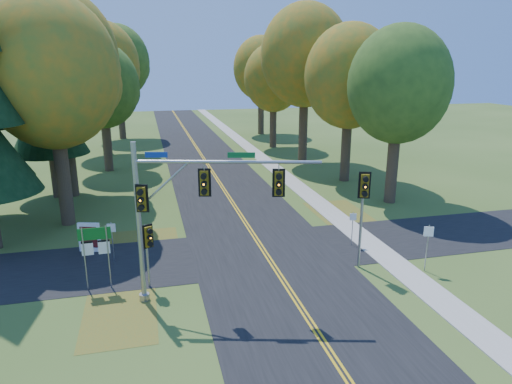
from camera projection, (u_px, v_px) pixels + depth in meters
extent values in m
plane|color=#39521D|center=(274.00, 266.00, 23.48)|extent=(160.00, 160.00, 0.00)
cube|color=black|center=(274.00, 266.00, 23.48)|extent=(8.00, 160.00, 0.02)
cube|color=black|center=(264.00, 251.00, 25.35)|extent=(60.00, 6.00, 0.02)
cube|color=gold|center=(272.00, 266.00, 23.45)|extent=(0.10, 160.00, 0.01)
cube|color=gold|center=(275.00, 265.00, 23.50)|extent=(0.10, 160.00, 0.01)
cube|color=#9E998E|center=(383.00, 254.00, 24.89)|extent=(1.60, 160.00, 0.06)
cube|color=brown|center=(144.00, 248.00, 25.74)|extent=(4.00, 6.00, 0.00)
cube|color=brown|center=(347.00, 218.00, 30.63)|extent=(3.50, 8.00, 0.00)
cube|color=brown|center=(120.00, 314.00, 18.97)|extent=(3.00, 5.00, 0.00)
cylinder|color=#38281C|center=(63.00, 173.00, 28.69)|extent=(0.86, 0.86, 6.75)
ellipsoid|color=#B36C17|center=(51.00, 72.00, 26.99)|extent=(8.00, 8.00, 9.20)
sphere|color=#B36C17|center=(83.00, 85.00, 28.70)|extent=(4.80, 4.80, 4.80)
sphere|color=#B36C17|center=(20.00, 58.00, 25.71)|extent=(4.40, 4.40, 4.40)
cylinder|color=#38281C|center=(393.00, 162.00, 33.39)|extent=(0.83, 0.83, 6.08)
ellipsoid|color=#486E22|center=(399.00, 85.00, 31.86)|extent=(7.20, 7.20, 8.28)
sphere|color=#486E22|center=(408.00, 94.00, 33.40)|extent=(4.32, 4.32, 4.32)
sphere|color=#486E22|center=(389.00, 74.00, 30.70)|extent=(3.96, 3.96, 3.96)
cylinder|color=#38281C|center=(68.00, 149.00, 34.91)|extent=(0.89, 0.89, 7.42)
ellipsoid|color=#B36C17|center=(58.00, 57.00, 33.06)|extent=(8.60, 8.60, 9.89)
sphere|color=#B36C17|center=(86.00, 69.00, 34.89)|extent=(5.16, 5.16, 5.16)
sphere|color=#B36C17|center=(31.00, 44.00, 31.67)|extent=(4.73, 4.73, 4.73)
cylinder|color=#38281C|center=(346.00, 145.00, 39.57)|extent=(0.84, 0.84, 6.30)
ellipsoid|color=#B36C17|center=(350.00, 76.00, 37.98)|extent=(7.60, 7.60, 8.74)
sphere|color=#B36C17|center=(360.00, 85.00, 39.60)|extent=(4.56, 4.56, 4.56)
sphere|color=#B36C17|center=(339.00, 67.00, 36.75)|extent=(4.18, 4.18, 4.18)
cylinder|color=#38281C|center=(107.00, 142.00, 43.32)|extent=(0.81, 0.81, 5.62)
ellipsoid|color=#486E22|center=(102.00, 86.00, 41.89)|extent=(6.80, 6.80, 7.82)
sphere|color=#486E22|center=(118.00, 92.00, 43.34)|extent=(4.08, 4.08, 4.08)
sphere|color=#486E22|center=(87.00, 79.00, 40.79)|extent=(3.74, 3.74, 3.74)
cylinder|color=#38281C|center=(303.00, 126.00, 46.70)|extent=(0.90, 0.90, 7.65)
ellipsoid|color=#B36C17|center=(305.00, 55.00, 44.80)|extent=(8.80, 8.80, 10.12)
sphere|color=#B36C17|center=(317.00, 65.00, 46.68)|extent=(5.28, 5.28, 5.28)
sphere|color=#B36C17|center=(293.00, 46.00, 43.39)|extent=(4.84, 4.84, 4.84)
cylinder|color=#38281C|center=(106.00, 123.00, 51.12)|extent=(0.87, 0.87, 6.98)
ellipsoid|color=#B36C17|center=(101.00, 64.00, 49.37)|extent=(8.20, 8.20, 9.43)
sphere|color=#B36C17|center=(118.00, 72.00, 51.12)|extent=(4.92, 4.92, 4.92)
sphere|color=#B36C17|center=(85.00, 56.00, 48.05)|extent=(4.51, 4.51, 4.51)
cylinder|color=#38281C|center=(273.00, 123.00, 55.41)|extent=(0.82, 0.82, 5.85)
ellipsoid|color=#B36C17|center=(274.00, 78.00, 53.93)|extent=(7.00, 7.00, 8.05)
sphere|color=#B36C17|center=(282.00, 83.00, 55.42)|extent=(4.20, 4.20, 4.20)
sphere|color=#B36C17|center=(265.00, 72.00, 52.80)|extent=(3.85, 3.85, 3.85)
cylinder|color=#38281C|center=(121.00, 112.00, 61.54)|extent=(0.88, 0.88, 7.20)
ellipsoid|color=#486E22|center=(117.00, 62.00, 59.74)|extent=(8.40, 8.40, 9.66)
sphere|color=#486E22|center=(131.00, 68.00, 61.53)|extent=(5.04, 5.04, 5.04)
sphere|color=#486E22|center=(104.00, 55.00, 58.39)|extent=(4.62, 4.62, 4.62)
cylinder|color=#38281C|center=(261.00, 111.00, 65.58)|extent=(0.85, 0.85, 6.53)
ellipsoid|color=#B36C17|center=(261.00, 68.00, 63.93)|extent=(7.80, 7.80, 8.97)
sphere|color=#B36C17|center=(270.00, 74.00, 65.60)|extent=(4.68, 4.68, 4.68)
sphere|color=#B36C17|center=(253.00, 62.00, 62.68)|extent=(4.29, 4.29, 4.29)
cylinder|color=#38281C|center=(54.00, 176.00, 35.00)|extent=(0.50, 0.50, 3.42)
cone|color=black|center=(47.00, 118.00, 33.78)|extent=(5.60, 5.60, 5.45)
cone|color=black|center=(40.00, 63.00, 32.71)|extent=(4.57, 4.57, 5.45)
cone|color=black|center=(33.00, 5.00, 31.63)|extent=(3.55, 3.55, 5.45)
cylinder|color=#909298|center=(139.00, 225.00, 19.17)|extent=(0.22, 0.22, 7.06)
cylinder|color=#909298|center=(144.00, 297.00, 20.10)|extent=(0.44, 0.44, 0.30)
cylinder|color=#909298|center=(228.00, 162.00, 18.35)|extent=(7.35, 2.06, 0.14)
cylinder|color=#909298|center=(163.00, 186.00, 18.68)|extent=(2.23, 0.67, 2.08)
cylinder|color=#909298|center=(204.00, 166.00, 18.42)|extent=(0.04, 0.04, 0.36)
cube|color=#72590C|center=(205.00, 183.00, 18.61)|extent=(0.41, 0.38, 1.01)
cube|color=black|center=(205.00, 183.00, 18.61)|extent=(0.51, 0.16, 1.19)
sphere|color=orange|center=(204.00, 184.00, 18.38)|extent=(0.18, 0.18, 0.18)
cylinder|color=black|center=(204.00, 176.00, 18.29)|extent=(0.28, 0.22, 0.24)
cylinder|color=black|center=(204.00, 184.00, 18.38)|extent=(0.28, 0.22, 0.24)
cylinder|color=black|center=(204.00, 192.00, 18.47)|extent=(0.28, 0.22, 0.24)
cylinder|color=#909298|center=(279.00, 166.00, 18.36)|extent=(0.04, 0.04, 0.36)
cube|color=#72590C|center=(279.00, 183.00, 18.55)|extent=(0.41, 0.38, 1.01)
cube|color=black|center=(279.00, 183.00, 18.55)|extent=(0.51, 0.16, 1.19)
sphere|color=orange|center=(279.00, 184.00, 18.33)|extent=(0.18, 0.18, 0.18)
cylinder|color=black|center=(279.00, 177.00, 18.24)|extent=(0.28, 0.22, 0.24)
cylinder|color=black|center=(279.00, 184.00, 18.33)|extent=(0.28, 0.22, 0.24)
cylinder|color=black|center=(279.00, 192.00, 18.42)|extent=(0.28, 0.22, 0.24)
cube|color=#72590C|center=(142.00, 198.00, 18.68)|extent=(0.41, 0.38, 1.01)
cube|color=black|center=(142.00, 198.00, 18.68)|extent=(0.51, 0.16, 1.19)
sphere|color=orange|center=(141.00, 200.00, 18.46)|extent=(0.18, 0.18, 0.18)
cylinder|color=black|center=(140.00, 192.00, 18.37)|extent=(0.28, 0.22, 0.24)
cylinder|color=black|center=(141.00, 200.00, 18.46)|extent=(0.28, 0.22, 0.24)
cylinder|color=black|center=(141.00, 208.00, 18.55)|extent=(0.28, 0.22, 0.24)
cube|color=navy|center=(156.00, 155.00, 18.32)|extent=(0.89, 0.27, 0.22)
cube|color=#0C5926|center=(241.00, 155.00, 18.26)|extent=(1.08, 0.32, 0.22)
cylinder|color=gray|center=(361.00, 221.00, 22.73)|extent=(0.14, 0.14, 4.97)
cube|color=#72590C|center=(364.00, 185.00, 21.96)|extent=(0.47, 0.44, 1.13)
cube|color=black|center=(364.00, 185.00, 21.96)|extent=(0.57, 0.22, 1.33)
sphere|color=orange|center=(365.00, 187.00, 21.71)|extent=(0.20, 0.20, 0.20)
cylinder|color=black|center=(366.00, 179.00, 21.61)|extent=(0.31, 0.26, 0.27)
cylinder|color=black|center=(365.00, 187.00, 21.71)|extent=(0.31, 0.26, 0.27)
cylinder|color=black|center=(365.00, 194.00, 21.81)|extent=(0.31, 0.26, 0.27)
cylinder|color=#919299|center=(147.00, 256.00, 20.93)|extent=(0.11, 0.11, 3.06)
cube|color=#72590C|center=(148.00, 236.00, 20.48)|extent=(0.41, 0.40, 0.96)
cube|color=black|center=(148.00, 236.00, 20.48)|extent=(0.47, 0.23, 1.13)
sphere|color=orange|center=(150.00, 238.00, 20.31)|extent=(0.17, 0.17, 0.17)
cylinder|color=black|center=(150.00, 231.00, 20.23)|extent=(0.27, 0.23, 0.23)
cylinder|color=black|center=(150.00, 238.00, 20.31)|extent=(0.27, 0.23, 0.23)
cylinder|color=black|center=(150.00, 244.00, 20.39)|extent=(0.27, 0.23, 0.23)
cylinder|color=gray|center=(85.00, 259.00, 20.59)|extent=(0.06, 0.06, 3.07)
cylinder|color=gray|center=(109.00, 257.00, 20.84)|extent=(0.06, 0.06, 3.07)
cube|color=#0C5A1A|center=(94.00, 234.00, 20.42)|extent=(1.43, 0.07, 0.56)
cube|color=silver|center=(94.00, 234.00, 20.42)|extent=(1.23, 0.03, 0.08)
cube|color=silver|center=(87.00, 249.00, 20.53)|extent=(0.51, 0.05, 0.56)
cube|color=black|center=(87.00, 242.00, 20.43)|extent=(0.51, 0.01, 0.10)
cube|color=silver|center=(104.00, 248.00, 20.70)|extent=(0.51, 0.05, 0.56)
cube|color=black|center=(103.00, 241.00, 20.61)|extent=(0.51, 0.01, 0.10)
cube|color=white|center=(89.00, 237.00, 25.07)|extent=(1.20, 0.52, 1.67)
cube|color=maroon|center=(89.00, 237.00, 24.97)|extent=(0.89, 0.29, 1.21)
cube|color=white|center=(83.00, 249.00, 25.29)|extent=(0.09, 0.09, 0.28)
cube|color=white|center=(99.00, 249.00, 25.24)|extent=(0.09, 0.09, 0.28)
cylinder|color=gray|center=(352.00, 229.00, 25.88)|extent=(0.05, 0.05, 2.00)
cube|color=silver|center=(353.00, 217.00, 25.66)|extent=(0.38, 0.09, 0.41)
cylinder|color=gray|center=(427.00, 248.00, 22.63)|extent=(0.06, 0.06, 2.45)
cube|color=white|center=(429.00, 232.00, 22.36)|extent=(0.45, 0.20, 0.50)
cylinder|color=gray|center=(113.00, 242.00, 23.64)|extent=(0.05, 0.05, 2.23)
cube|color=silver|center=(111.00, 228.00, 23.39)|extent=(0.43, 0.07, 0.46)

